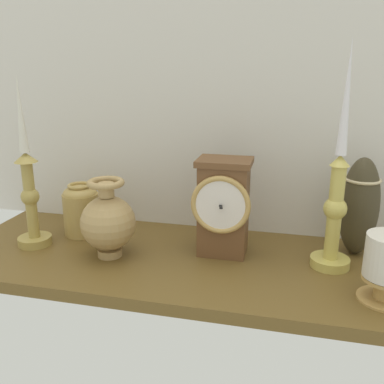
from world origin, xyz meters
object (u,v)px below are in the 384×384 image
(brass_vase_bulbous, at_px, (108,221))
(tall_ceramic_vase, at_px, (359,206))
(mantel_clock, at_px, (223,206))
(candlestick_tall_left, at_px, (336,201))
(candlestick_tall_center, at_px, (29,191))
(brass_vase_jar, at_px, (81,208))

(brass_vase_bulbous, height_order, tall_ceramic_vase, tall_ceramic_vase)
(mantel_clock, distance_m, brass_vase_bulbous, 0.23)
(candlestick_tall_left, xyz_separation_m, brass_vase_bulbous, (-0.44, -0.06, -0.06))
(candlestick_tall_center, xyz_separation_m, tall_ceramic_vase, (0.67, 0.11, -0.02))
(brass_vase_bulbous, xyz_separation_m, tall_ceramic_vase, (0.49, 0.13, 0.03))
(mantel_clock, bearing_deg, candlestick_tall_left, -2.88)
(brass_vase_bulbous, distance_m, brass_vase_jar, 0.15)
(mantel_clock, xyz_separation_m, brass_vase_jar, (-0.33, 0.03, -0.04))
(candlestick_tall_left, relative_size, tall_ceramic_vase, 2.08)
(candlestick_tall_left, xyz_separation_m, brass_vase_jar, (-0.55, 0.04, -0.07))
(candlestick_tall_center, bearing_deg, mantel_clock, 7.23)
(brass_vase_bulbous, bearing_deg, candlestick_tall_left, 7.28)
(brass_vase_bulbous, relative_size, tall_ceramic_vase, 0.79)
(brass_vase_bulbous, bearing_deg, tall_ceramic_vase, 14.78)
(brass_vase_bulbous, xyz_separation_m, brass_vase_jar, (-0.11, 0.10, -0.01))
(mantel_clock, height_order, candlestick_tall_left, candlestick_tall_left)
(mantel_clock, bearing_deg, brass_vase_jar, 175.06)
(candlestick_tall_left, relative_size, brass_vase_jar, 3.53)
(candlestick_tall_center, relative_size, brass_vase_bulbous, 2.21)
(mantel_clock, relative_size, candlestick_tall_center, 0.56)
(brass_vase_jar, bearing_deg, mantel_clock, -4.94)
(candlestick_tall_left, distance_m, candlestick_tall_center, 0.62)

